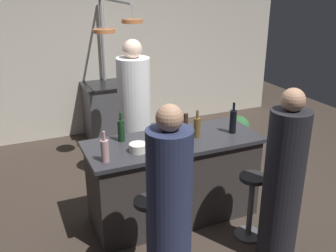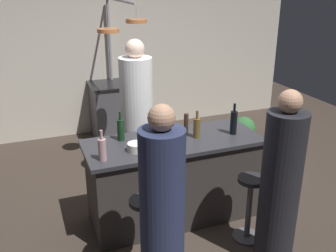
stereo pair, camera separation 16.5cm
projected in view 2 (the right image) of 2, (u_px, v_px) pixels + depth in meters
name	position (u px, v px, depth m)	size (l,w,h in m)	color
ground_plane	(173.00, 216.00, 4.23)	(9.00, 9.00, 0.00)	#382D26
back_wall	(108.00, 53.00, 6.24)	(6.40, 0.16, 2.60)	beige
kitchen_island	(173.00, 179.00, 4.06)	(1.80, 0.72, 0.90)	#332D2B
stove_range	(117.00, 110.00, 6.20)	(0.80, 0.64, 0.89)	#47474C
chef	(137.00, 121.00, 4.60)	(0.38, 0.38, 1.81)	white
bar_stool_left	(145.00, 230.00, 3.38)	(0.28, 0.28, 0.68)	#4C4C51
guest_left	(162.00, 214.00, 2.93)	(0.35, 0.35, 1.64)	#262D4C
bar_stool_right	(249.00, 205.00, 3.73)	(0.28, 0.28, 0.68)	#4C4C51
guest_right	(280.00, 188.00, 3.31)	(0.34, 0.34, 1.63)	black
overhead_pot_rack	(117.00, 38.00, 5.26)	(0.62, 1.52, 2.17)	gray
potted_plant	(243.00, 131.00, 5.74)	(0.36, 0.36, 0.52)	brown
pepper_mill	(186.00, 123.00, 4.06)	(0.05, 0.05, 0.21)	#382319
wine_bottle_amber	(197.00, 127.00, 3.93)	(0.07, 0.07, 0.29)	brown
wine_bottle_red	(121.00, 129.00, 3.86)	(0.07, 0.07, 0.30)	#143319
wine_bottle_rose	(102.00, 149.00, 3.44)	(0.07, 0.07, 0.29)	#B78C8E
wine_bottle_dark	(234.00, 122.00, 4.02)	(0.07, 0.07, 0.33)	black
wine_glass_near_right_guest	(155.00, 133.00, 3.81)	(0.07, 0.07, 0.15)	silver
wine_glass_by_chef	(161.00, 136.00, 3.73)	(0.07, 0.07, 0.15)	silver
mixing_bowl_ceramic	(136.00, 147.00, 3.65)	(0.17, 0.17, 0.08)	silver
mixing_bowl_blue	(176.00, 131.00, 4.03)	(0.15, 0.15, 0.08)	#334C6B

